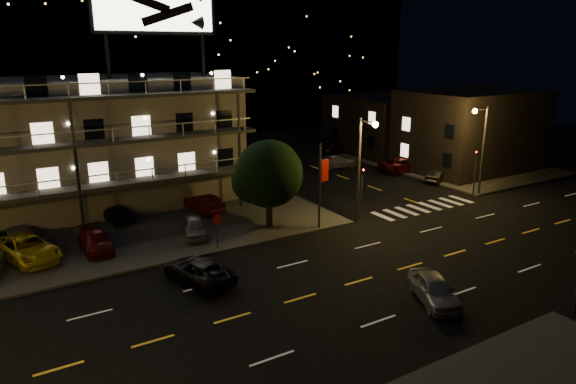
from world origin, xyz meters
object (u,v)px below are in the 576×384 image
lot_car_7 (18,236)px  road_car_west (198,270)px  side_car_0 (438,176)px  road_car_east (434,289)px  lot_car_4 (195,227)px  lot_car_2 (27,248)px  tree (268,176)px

lot_car_7 → road_car_west: bearing=128.1°
lot_car_7 → road_car_west: 13.68m
side_car_0 → road_car_east: size_ratio=0.88×
lot_car_4 → road_car_west: 7.14m
side_car_0 → lot_car_2: bearing=67.1°
lot_car_4 → road_car_west: (-2.43, -6.71, -0.12)m
lot_car_4 → lot_car_7: size_ratio=0.77×
side_car_0 → road_car_east: bearing=108.7°
lot_car_2 → lot_car_7: bearing=76.9°
tree → lot_car_4: (-5.42, 0.91, -3.19)m
lot_car_2 → side_car_0: size_ratio=1.49×
road_car_west → lot_car_4: bearing=-124.3°
lot_car_2 → road_car_west: lot_car_2 is taller
side_car_0 → road_car_west: 30.08m
lot_car_2 → lot_car_4: lot_car_2 is taller
lot_car_7 → road_car_east: lot_car_7 is taller
lot_car_4 → road_car_east: bearing=-48.0°
lot_car_7 → lot_car_2: bearing=95.8°
lot_car_7 → lot_car_4: bearing=159.5°
lot_car_4 → side_car_0: size_ratio=1.03×
lot_car_7 → road_car_west: size_ratio=1.01×
lot_car_2 → lot_car_4: bearing=-26.1°
tree → road_car_east: (1.86, -14.51, -3.27)m
lot_car_2 → side_car_0: 36.85m
lot_car_2 → road_car_east: bearing=-61.8°
lot_car_2 → side_car_0: lot_car_2 is taller
lot_car_2 → road_car_east: size_ratio=1.30×
road_car_west → lot_car_7: bearing=-66.9°
lot_car_7 → road_car_east: size_ratio=1.17×
lot_car_2 → road_car_west: 11.47m
lot_car_4 → lot_car_7: 11.53m
lot_car_7 → road_car_east: bearing=133.2°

